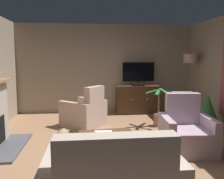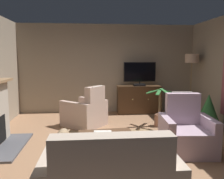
{
  "view_description": "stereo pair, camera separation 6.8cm",
  "coord_description": "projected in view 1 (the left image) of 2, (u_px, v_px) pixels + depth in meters",
  "views": [
    {
      "loc": [
        -0.6,
        -4.3,
        1.69
      ],
      "look_at": [
        -0.11,
        0.22,
        1.08
      ],
      "focal_mm": 37.31,
      "sensor_mm": 36.0,
      "label": 1
    },
    {
      "loc": [
        -0.53,
        -4.31,
        1.69
      ],
      "look_at": [
        -0.11,
        0.22,
        1.08
      ],
      "focal_mm": 37.31,
      "sensor_mm": 36.0,
      "label": 2
    }
  ],
  "objects": [
    {
      "name": "cat",
      "position": [
        62.0,
        135.0,
        4.83
      ],
      "size": [
        0.27,
        0.75,
        0.24
      ],
      "color": "#937A5B",
      "rests_on": "ground_plane"
    },
    {
      "name": "potted_plant_small_fern_corner",
      "position": [
        159.0,
        115.0,
        5.81
      ],
      "size": [
        0.73,
        0.7,
        0.96
      ],
      "color": "#99664C",
      "rests_on": "ground_plane"
    },
    {
      "name": "wall_back",
      "position": [
        106.0,
        69.0,
        7.29
      ],
      "size": [
        6.02,
        0.1,
        2.72
      ],
      "primitive_type": "cube",
      "color": "gray",
      "rests_on": "ground_plane"
    },
    {
      "name": "ground_plane",
      "position": [
        119.0,
        147.0,
        4.53
      ],
      "size": [
        6.02,
        6.49,
        0.04
      ],
      "primitive_type": "cube",
      "color": "#936B4C"
    },
    {
      "name": "potted_plant_leafy_by_curtain",
      "position": [
        207.0,
        110.0,
        5.51
      ],
      "size": [
        0.49,
        0.49,
        0.85
      ],
      "color": "#3D4C5B",
      "rests_on": "ground_plane"
    },
    {
      "name": "tv_remote",
      "position": [
        93.0,
        134.0,
        3.79
      ],
      "size": [
        0.16,
        0.15,
        0.02
      ],
      "primitive_type": "cube",
      "rotation": [
        0.0,
        0.0,
        0.73
      ],
      "color": "black",
      "rests_on": "coffee_table"
    },
    {
      "name": "folded_newspaper",
      "position": [
        103.0,
        132.0,
        3.91
      ],
      "size": [
        0.31,
        0.23,
        0.01
      ],
      "primitive_type": "cube",
      "rotation": [
        0.0,
        0.0,
        -0.05
      ],
      "color": "silver",
      "rests_on": "coffee_table"
    },
    {
      "name": "floor_lamp",
      "position": [
        190.0,
        65.0,
        6.72
      ],
      "size": [
        0.39,
        0.39,
        1.81
      ],
      "color": "#4C4233",
      "rests_on": "ground_plane"
    },
    {
      "name": "rug_central",
      "position": [
        112.0,
        143.0,
        4.67
      ],
      "size": [
        2.11,
        1.64,
        0.01
      ],
      "primitive_type": "cube",
      "color": "#8E704C",
      "rests_on": "ground_plane"
    },
    {
      "name": "armchair_in_far_corner",
      "position": [
        85.0,
        113.0,
        5.82
      ],
      "size": [
        1.22,
        1.21,
        1.04
      ],
      "color": "#BC9E8E",
      "rests_on": "ground_plane"
    },
    {
      "name": "tv_cabinet",
      "position": [
        138.0,
        100.0,
        7.18
      ],
      "size": [
        1.32,
        0.46,
        0.85
      ],
      "color": "black",
      "rests_on": "ground_plane"
    },
    {
      "name": "television",
      "position": [
        138.0,
        73.0,
        7.01
      ],
      "size": [
        0.97,
        0.2,
        0.72
      ],
      "color": "black",
      "rests_on": "tv_cabinet"
    },
    {
      "name": "armchair_near_window",
      "position": [
        186.0,
        133.0,
        4.23
      ],
      "size": [
        0.95,
        0.89,
        1.05
      ],
      "color": "#AD93A3",
      "rests_on": "ground_plane"
    },
    {
      "name": "coffee_table",
      "position": [
        107.0,
        137.0,
        3.85
      ],
      "size": [
        0.94,
        0.63,
        0.45
      ],
      "color": "brown",
      "rests_on": "ground_plane"
    }
  ]
}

